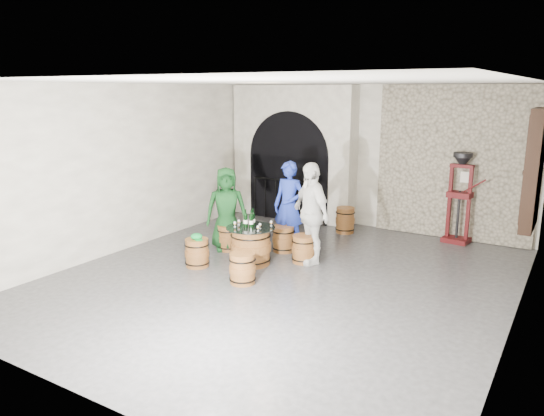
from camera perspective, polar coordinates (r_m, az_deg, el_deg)
The scene contains 31 objects.
ground at distance 8.69m, azimuth 1.22°, elevation -7.82°, with size 8.00×8.00×0.00m, color #303033.
wall_back at distance 11.85m, azimuth 11.07°, elevation 5.55°, with size 8.00×8.00×0.00m, color silver.
wall_front at distance 5.28m, azimuth -21.12°, elevation -4.25°, with size 8.00×8.00×0.00m, color silver.
wall_left at distance 10.43m, azimuth -15.65°, elevation 4.32°, with size 8.00×8.00×0.00m, color silver.
wall_right at distance 7.20m, azimuth 26.12°, elevation -0.26°, with size 8.00×8.00×0.00m, color silver.
ceiling at distance 8.12m, azimuth 1.33°, elevation 13.79°, with size 8.00×8.00×0.00m, color beige.
stone_facing_panel at distance 11.30m, azimuth 19.56°, elevation 4.69°, with size 3.20×0.12×3.18m, color #9D937D.
arched_opening at distance 12.40m, azimuth 2.35°, elevation 6.02°, with size 3.10×0.60×3.19m.
shuttered_window at distance 9.54m, azimuth 26.98°, elevation 3.83°, with size 0.23×1.10×2.00m.
barrel_table at distance 9.29m, azimuth -2.36°, elevation -4.21°, with size 0.89×0.89×0.69m.
barrel_stool_left at distance 10.15m, azimuth -4.87°, elevation -3.28°, with size 0.44×0.44×0.51m.
barrel_stool_far at distance 10.03m, azimuth 1.28°, elevation -3.43°, with size 0.44×0.44×0.51m.
barrel_stool_right at distance 9.41m, azimuth 3.52°, elevation -4.56°, with size 0.44×0.44×0.51m.
barrel_stool_near_right at distance 8.42m, azimuth -3.29°, elevation -6.71°, with size 0.44×0.44×0.51m.
barrel_stool_near_left at distance 9.28m, azimuth -8.30°, elevation -4.94°, with size 0.44×0.44×0.51m.
green_cap at distance 9.19m, azimuth -8.35°, elevation -3.16°, with size 0.25×0.20×0.11m.
person_green at distance 10.05m, azimuth -5.06°, elevation -0.11°, with size 0.80×0.52×1.63m, color #103C17.
person_blue at distance 10.00m, azimuth 1.89°, elevation 0.21°, with size 0.64×0.42×1.75m, color #1C2F9B.
person_white at distance 9.25m, azimuth 4.30°, elevation -0.57°, with size 1.08×0.45×1.84m, color silver.
wine_bottle_left at distance 9.18m, azimuth -2.94°, elevation -1.33°, with size 0.08×0.08×0.32m.
wine_bottle_center at distance 9.13m, azimuth -2.33°, elevation -1.40°, with size 0.08×0.08×0.32m.
wine_bottle_right at distance 9.24m, azimuth -2.13°, elevation -1.22°, with size 0.08×0.08×0.32m.
tasting_glass_a at distance 9.22m, azimuth -4.13°, elevation -1.81°, with size 0.05×0.05×0.10m, color #A96B20, non-canonical shape.
tasting_glass_b at distance 9.08m, azimuth -1.34°, elevation -2.01°, with size 0.05×0.05×0.10m, color #A96B20, non-canonical shape.
tasting_glass_c at distance 9.43m, azimuth -2.79°, elevation -1.46°, with size 0.05×0.05×0.10m, color #A96B20, non-canonical shape.
tasting_glass_d at distance 9.26m, azimuth -0.09°, elevation -1.72°, with size 0.05×0.05×0.10m, color #A96B20, non-canonical shape.
tasting_glass_e at distance 8.93m, azimuth -1.56°, elevation -2.27°, with size 0.05×0.05×0.10m, color #A96B20, non-canonical shape.
tasting_glass_f at distance 9.35m, azimuth -3.69°, elevation -1.60°, with size 0.05×0.05×0.10m, color #A96B20, non-canonical shape.
side_barrel at distance 11.43m, azimuth 8.10°, elevation -1.34°, with size 0.43×0.43×0.57m.
corking_press at distance 11.11m, azimuth 20.11°, elevation 1.79°, with size 0.78×0.48×1.86m.
control_box at distance 11.21m, azimuth 20.63°, elevation 3.25°, with size 0.18×0.10×0.22m, color silver.
Camera 1 is at (4.07, -7.03, 3.09)m, focal length 34.00 mm.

